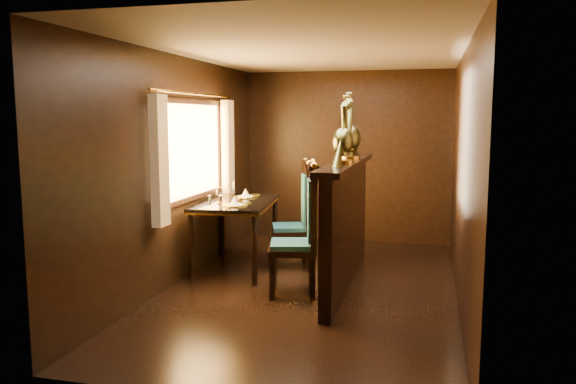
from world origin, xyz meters
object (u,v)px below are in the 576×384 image
at_px(chair_right, 300,211).
at_px(peacock_left, 343,129).
at_px(dining_table, 236,207).
at_px(peacock_right, 351,126).
at_px(chair_left, 305,225).

bearing_deg(chair_right, peacock_left, -72.30).
bearing_deg(chair_right, dining_table, -179.76).
bearing_deg(peacock_right, dining_table, 177.91).
xyz_separation_m(chair_right, peacock_left, (0.64, -0.87, 1.01)).
distance_m(chair_left, chair_right, 1.05).
distance_m(chair_left, peacock_right, 1.28).
distance_m(chair_left, peacock_left, 1.06).
relative_size(dining_table, peacock_left, 2.13).
relative_size(chair_right, peacock_left, 1.91).
distance_m(dining_table, peacock_left, 1.79).
xyz_separation_m(chair_left, peacock_left, (0.36, 0.14, 0.98)).
relative_size(dining_table, peacock_right, 2.01).
height_order(chair_left, chair_right, chair_left).
height_order(dining_table, peacock_left, peacock_left).
relative_size(chair_left, peacock_right, 1.89).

